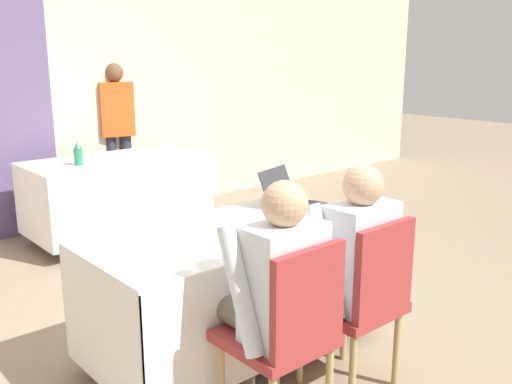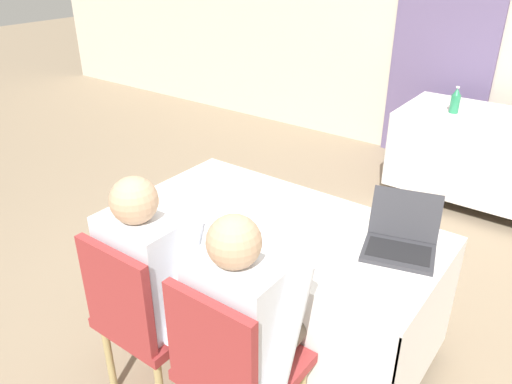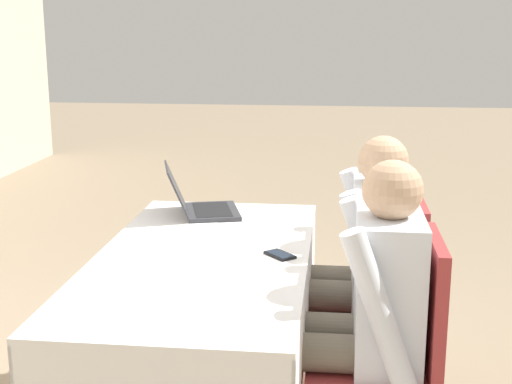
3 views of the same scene
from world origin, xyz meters
name	(u,v)px [view 2 (image 2 of 3)]	position (x,y,z in m)	size (l,w,h in m)	color
ground_plane	(277,334)	(0.00, 0.00, 0.00)	(24.00, 24.00, 0.00)	gray
wall_back	(476,22)	(0.00, 3.11, 1.35)	(12.00, 0.06, 2.70)	beige
curtain_panel	(447,24)	(-0.23, 3.05, 1.33)	(0.97, 0.04, 2.65)	slate
conference_table_near	(279,252)	(0.00, 0.00, 0.57)	(1.61, 0.81, 0.75)	white
conference_table_far	(502,141)	(0.55, 2.38, 0.57)	(1.61, 0.81, 0.75)	white
laptop	(400,241)	(0.58, 0.12, 0.80)	(0.39, 0.40, 0.23)	#333338
cell_phone	(246,247)	(0.01, -0.30, 0.76)	(0.14, 0.13, 0.01)	black
paper_beside_laptop	(190,190)	(-0.61, -0.02, 0.75)	(0.30, 0.35, 0.00)	white
paper_centre_table	(342,240)	(0.34, 0.03, 0.75)	(0.30, 0.35, 0.00)	white
water_bottle	(455,101)	(0.16, 2.30, 0.85)	(0.07, 0.07, 0.22)	#288456
chair_near_left	(143,313)	(-0.26, -0.71, 0.52)	(0.44, 0.44, 0.92)	tan
chair_near_right	(233,365)	(0.26, -0.71, 0.52)	(0.44, 0.44, 0.92)	tan
person_checkered_shirt	(157,273)	(-0.26, -0.61, 0.67)	(0.50, 0.52, 1.18)	#665B4C
person_white_shirt	(248,320)	(0.26, -0.61, 0.67)	(0.50, 0.52, 1.18)	#665B4C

